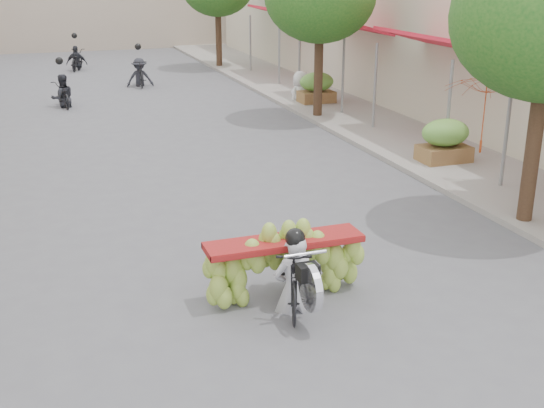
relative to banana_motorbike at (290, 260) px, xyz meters
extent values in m
plane|color=#55555A|center=(-0.11, -2.50, -0.70)|extent=(120.00, 120.00, 0.00)
cube|color=gray|center=(6.89, 12.50, -0.64)|extent=(4.00, 60.00, 0.12)
cube|color=beige|center=(11.89, 11.50, 2.30)|extent=(8.00, 40.00, 6.00)
cylinder|color=slate|center=(6.19, 3.40, 0.58)|extent=(0.08, 0.08, 2.55)
cube|color=red|center=(7.01, 7.50, 2.05)|extent=(1.77, 4.20, 0.53)
cylinder|color=slate|center=(6.19, 5.60, 0.58)|extent=(0.08, 0.08, 2.55)
cylinder|color=slate|center=(6.19, 9.40, 0.58)|extent=(0.08, 0.08, 2.55)
cube|color=red|center=(7.01, 13.50, 2.05)|extent=(1.77, 4.20, 0.53)
cylinder|color=slate|center=(6.19, 11.60, 0.58)|extent=(0.08, 0.08, 2.55)
cylinder|color=slate|center=(6.19, 15.40, 0.58)|extent=(0.08, 0.08, 2.55)
cube|color=red|center=(7.01, 19.50, 2.05)|extent=(1.77, 4.20, 0.53)
cylinder|color=slate|center=(6.19, 17.60, 0.58)|extent=(0.08, 0.08, 2.55)
cylinder|color=slate|center=(6.19, 21.40, 0.58)|extent=(0.08, 0.08, 2.55)
cylinder|color=#3A2719|center=(5.29, 1.50, 0.90)|extent=(0.28, 0.28, 3.20)
cylinder|color=#3A2719|center=(5.29, 11.50, 0.90)|extent=(0.28, 0.28, 3.20)
cylinder|color=#3A2719|center=(5.29, 23.50, 0.90)|extent=(0.28, 0.28, 3.20)
cube|color=brown|center=(6.09, 5.50, -0.33)|extent=(1.20, 0.80, 0.50)
ellipsoid|color=#5E9B3A|center=(6.09, 5.50, 0.25)|extent=(1.20, 0.88, 0.66)
cube|color=brown|center=(6.09, 13.50, -0.33)|extent=(1.20, 0.80, 0.50)
ellipsoid|color=#5E9B3A|center=(6.09, 13.50, 0.25)|extent=(1.20, 0.88, 0.66)
imported|color=black|center=(0.00, -0.13, -0.18)|extent=(1.03, 1.81, 1.03)
cylinder|color=silver|center=(0.00, -0.78, -0.08)|extent=(0.10, 0.66, 0.66)
cube|color=black|center=(0.00, -0.68, 0.10)|extent=(0.28, 0.22, 0.22)
cylinder|color=silver|center=(0.00, -0.58, 0.32)|extent=(0.60, 0.05, 0.05)
cube|color=maroon|center=(0.00, 0.22, 0.18)|extent=(2.32, 0.55, 0.10)
imported|color=silver|center=(0.00, -0.18, 0.44)|extent=(0.60, 0.45, 1.67)
sphere|color=black|center=(0.00, -0.21, 1.25)|extent=(0.28, 0.28, 0.28)
imported|color=#A63D16|center=(5.96, 3.86, 1.76)|extent=(2.14, 2.14, 1.71)
imported|color=silver|center=(5.83, 14.35, 0.40)|extent=(1.11, 0.92, 1.94)
imported|color=black|center=(-2.26, 16.13, -0.28)|extent=(0.79, 1.55, 0.83)
imported|color=#24252B|center=(-2.26, 16.13, 0.43)|extent=(0.86, 0.61, 1.65)
sphere|color=black|center=(-2.26, 16.13, 0.88)|extent=(0.26, 0.26, 0.26)
imported|color=black|center=(0.91, 19.50, -0.14)|extent=(0.60, 1.90, 1.10)
imported|color=#24252B|center=(0.91, 19.50, 0.43)|extent=(1.08, 0.59, 1.65)
sphere|color=black|center=(0.91, 19.50, 0.88)|extent=(0.26, 0.26, 0.26)
imported|color=black|center=(-1.16, 24.96, -0.23)|extent=(1.09, 1.77, 0.94)
imported|color=#24252B|center=(-1.16, 24.96, 0.43)|extent=(1.09, 0.81, 1.65)
sphere|color=black|center=(-1.16, 24.96, 0.88)|extent=(0.26, 0.26, 0.26)
camera|label=1|loc=(-3.16, -8.28, 3.95)|focal=45.00mm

